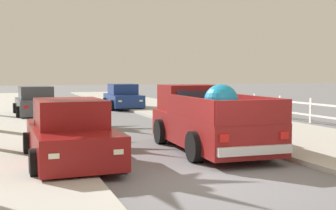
{
  "coord_description": "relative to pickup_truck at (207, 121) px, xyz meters",
  "views": [
    {
      "loc": [
        -3.97,
        -7.61,
        2.12
      ],
      "look_at": [
        0.49,
        4.64,
        1.2
      ],
      "focal_mm": 46.2,
      "sensor_mm": 36.0,
      "label": 1
    }
  ],
  "objects": [
    {
      "name": "sidewalk_right",
      "position": [
        3.62,
        8.59,
        -0.75
      ],
      "size": [
        4.89,
        60.0,
        0.12
      ],
      "primitive_type": "cube",
      "color": "#B2AFA8",
      "rests_on": "ground"
    },
    {
      "name": "pickup_truck",
      "position": [
        0.0,
        0.0,
        0.0
      ],
      "size": [
        2.39,
        5.29,
        1.88
      ],
      "color": "maroon",
      "rests_on": "ground"
    },
    {
      "name": "curb_right",
      "position": [
        2.57,
        8.59,
        -0.76
      ],
      "size": [
        0.16,
        60.0,
        0.1
      ],
      "primitive_type": "cube",
      "color": "silver",
      "rests_on": "ground"
    },
    {
      "name": "curb_left",
      "position": [
        -5.01,
        8.59,
        -0.76
      ],
      "size": [
        0.16,
        60.0,
        0.1
      ],
      "primitive_type": "cube",
      "color": "silver",
      "rests_on": "ground"
    },
    {
      "name": "car_right_near",
      "position": [
        1.32,
        15.04,
        -0.1
      ],
      "size": [
        2.15,
        4.31,
        1.54
      ],
      "color": "navy",
      "rests_on": "ground"
    },
    {
      "name": "ground_plane",
      "position": [
        -1.22,
        -3.41,
        -0.81
      ],
      "size": [
        160.0,
        160.0,
        0.0
      ],
      "primitive_type": "plane",
      "color": "slate"
    },
    {
      "name": "car_left_near",
      "position": [
        -3.9,
        -0.69,
        -0.1
      ],
      "size": [
        2.08,
        4.28,
        1.54
      ],
      "color": "maroon",
      "rests_on": "ground"
    },
    {
      "name": "car_left_mid",
      "position": [
        -4.04,
        11.58,
        -0.1
      ],
      "size": [
        2.17,
        4.32,
        1.54
      ],
      "color": "#474C56",
      "rests_on": "ground"
    }
  ]
}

